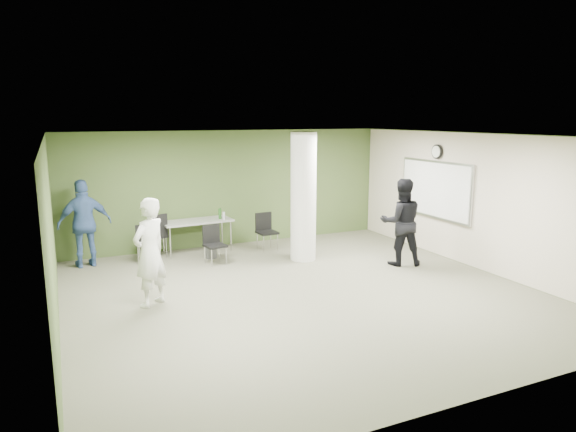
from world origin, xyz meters
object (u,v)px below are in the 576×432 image
woman_white (150,252)px  man_black (401,222)px  man_blue (85,224)px  chair_back_left (146,240)px  folding_table (198,222)px

woman_white → man_black: (5.27, 0.27, 0.01)m
woman_white → man_blue: man_blue is taller
chair_back_left → woman_white: (-0.35, -2.62, 0.41)m
woman_white → folding_table: bearing=-154.3°
chair_back_left → woman_white: woman_white is taller
folding_table → man_black: size_ratio=0.89×
chair_back_left → man_blue: 1.29m
woman_white → man_blue: 3.01m
folding_table → chair_back_left: folding_table is taller
woman_white → chair_back_left: bearing=-134.2°
man_black → man_blue: 6.65m
man_black → folding_table: bearing=-15.8°
folding_table → man_blue: bearing=179.1°
chair_back_left → man_black: 5.47m
folding_table → chair_back_left: bearing=-166.0°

